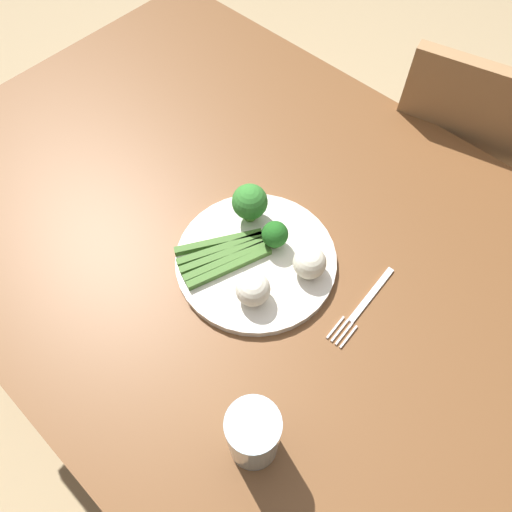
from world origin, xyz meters
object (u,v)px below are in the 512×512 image
asparagus_bundle (224,255)px  broccoli_back_right (251,203)px  plate (256,260)px  water_glass (253,435)px  dining_table (246,258)px  broccoli_right (275,235)px  fork (362,306)px  cauliflower_edge (311,261)px  chair (464,179)px  cauliflower_outer_edge (253,289)px

asparagus_bundle → broccoli_back_right: size_ratio=2.17×
plate → water_glass: (-0.19, 0.21, 0.06)m
plate → broccoli_back_right: size_ratio=3.60×
dining_table → broccoli_right: (-0.07, -0.00, 0.15)m
plate → water_glass: bearing=132.2°
plate → asparagus_bundle: size_ratio=1.66×
fork → water_glass: size_ratio=1.31×
broccoli_back_right → fork: broccoli_back_right is taller
fork → asparagus_bundle: bearing=-70.7°
dining_table → broccoli_back_right: (-0.00, -0.01, 0.16)m
asparagus_bundle → broccoli_back_right: 0.10m
broccoli_right → water_glass: bearing=126.7°
cauliflower_edge → chair: bearing=-94.4°
fork → broccoli_back_right: bearing=-92.7°
chair → plate: (0.12, 0.62, 0.23)m
broccoli_back_right → broccoli_right: 0.07m
dining_table → water_glass: water_glass is taller
plate → cauliflower_edge: size_ratio=4.96×
chair → fork: chair is taller
asparagus_bundle → cauliflower_outer_edge: bearing=99.9°
chair → water_glass: chair is taller
plate → asparagus_bundle: asparagus_bundle is taller
broccoli_back_right → water_glass: size_ratio=0.58×
broccoli_right → water_glass: size_ratio=0.42×
dining_table → water_glass: bearing=135.5°
broccoli_back_right → broccoli_right: bearing=168.3°
asparagus_bundle → fork: (-0.22, -0.09, -0.02)m
asparagus_bundle → chair: bearing=-170.5°
cauliflower_outer_edge → water_glass: size_ratio=0.43×
chair → broccoli_right: 0.65m
plate → fork: (-0.18, -0.05, -0.01)m
fork → cauliflower_outer_edge: bearing=-53.5°
dining_table → cauliflower_edge: bearing=-178.9°
plate → fork: size_ratio=1.58×
cauliflower_edge → dining_table: bearing=1.1°
dining_table → fork: bearing=-176.2°
asparagus_bundle → fork: bearing=136.0°
plate → cauliflower_outer_edge: 0.08m
plate → cauliflower_edge: cauliflower_edge is taller
cauliflower_outer_edge → water_glass: 0.21m
plate → broccoli_back_right: (0.06, -0.05, 0.05)m
fork → water_glass: (-0.01, 0.27, 0.06)m
chair → broccoli_back_right: (0.18, 0.56, 0.28)m
dining_table → asparagus_bundle: 0.15m
chair → broccoli_back_right: bearing=58.0°
plate → cauliflower_edge: (-0.08, -0.04, 0.03)m
asparagus_bundle → cauliflower_edge: bearing=146.6°
cauliflower_outer_edge → cauliflower_edge: (-0.03, -0.10, -0.00)m
chair → broccoli_back_right: 0.66m
asparagus_bundle → dining_table: bearing=-138.9°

